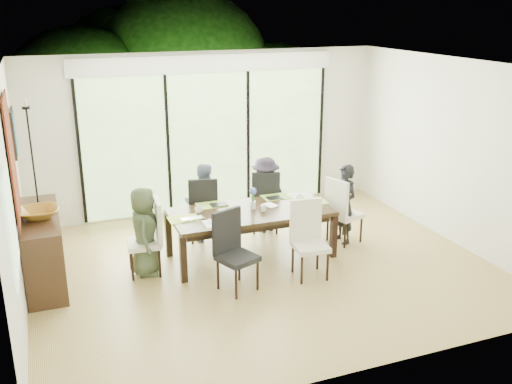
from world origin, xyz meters
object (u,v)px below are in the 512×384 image
object	(u,v)px
person_left_end	(145,231)
sideboard	(43,248)
chair_left_end	(143,238)
bowl	(39,213)
chair_near_right	(311,241)
cup_c	(300,198)
chair_near_left	(237,252)
chair_far_right	(265,200)
vase	(253,205)
person_far_left	(203,202)
chair_far_left	(203,207)
person_right_end	(344,204)
laptop	(193,220)
table_top	(251,212)
chair_right_end	(345,209)
cup_a	(199,210)
person_far_right	(265,195)
cup_b	(263,208)

from	to	relation	value
person_left_end	sideboard	bearing A→B (deg)	93.57
chair_left_end	bowl	world-z (taller)	bowl
chair_near_right	cup_c	bearing A→B (deg)	78.32
chair_left_end	chair_near_left	xyz separation A→B (m)	(1.00, -0.87, 0.00)
chair_far_right	vase	world-z (taller)	chair_far_right
cup_c	person_far_left	bearing A→B (deg)	149.72
chair_left_end	vase	distance (m)	1.57
chair_far_right	person_far_left	world-z (taller)	person_far_left
chair_far_left	person_right_end	size ratio (longest dim) A/B	0.85
chair_near_right	laptop	xyz separation A→B (m)	(-1.35, 0.77, 0.20)
table_top	person_far_left	xyz separation A→B (m)	(-0.45, 0.83, -0.07)
chair_left_end	chair_right_end	bearing A→B (deg)	95.14
chair_near_left	laptop	distance (m)	0.87
chair_far_left	person_far_left	xyz separation A→B (m)	(0.00, -0.02, 0.09)
chair_near_left	chair_far_right	bearing A→B (deg)	37.31
chair_far_right	chair_near_left	size ratio (longest dim) A/B	1.00
cup_a	bowl	size ratio (longest dim) A/B	0.24
chair_near_left	cup_c	bearing A→B (deg)	15.44
table_top	person_far_left	world-z (taller)	person_far_left
chair_near_right	cup_c	xyz separation A→B (m)	(0.30, 0.97, 0.23)
chair_near_right	person_far_left	bearing A→B (deg)	124.70
person_far_left	laptop	size ratio (longest dim) A/B	3.91
person_right_end	vase	xyz separation A→B (m)	(-1.43, 0.05, 0.15)
chair_right_end	chair_far_right	bearing A→B (deg)	30.13
table_top	bowl	xyz separation A→B (m)	(-2.73, 0.14, 0.30)
chair_right_end	chair_near_left	distance (m)	2.18
chair_left_end	person_right_end	world-z (taller)	person_right_end
person_far_right	laptop	bearing A→B (deg)	19.87
chair_right_end	chair_near_right	bearing A→B (deg)	112.97
cup_a	chair_far_left	bearing A→B (deg)	70.35
person_far_left	person_left_end	bearing A→B (deg)	49.08
person_far_left	sideboard	xyz separation A→B (m)	(-2.28, -0.59, -0.14)
bowl	person_right_end	bearing A→B (deg)	-1.95
bowl	table_top	bearing A→B (deg)	-3.00
person_left_end	cup_a	size ratio (longest dim) A/B	10.40
person_left_end	person_far_right	distance (m)	2.19
table_top	cup_a	distance (m)	0.72
vase	person_far_left	bearing A→B (deg)	122.66
chair_left_end	person_far_right	world-z (taller)	person_far_right
person_left_end	person_far_right	size ratio (longest dim) A/B	1.00
chair_near_left	bowl	size ratio (longest dim) A/B	2.11
person_far_left	person_far_right	distance (m)	1.00
chair_near_right	person_far_right	distance (m)	1.70
person_far_right	laptop	distance (m)	1.68
cup_c	bowl	distance (m)	3.54
laptop	cup_c	size ratio (longest dim) A/B	2.66
cup_b	bowl	distance (m)	2.90
chair_far_left	vase	distance (m)	0.97
person_right_end	person_far_left	size ratio (longest dim) A/B	1.00
person_far_right	chair_far_right	bearing A→B (deg)	-103.72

